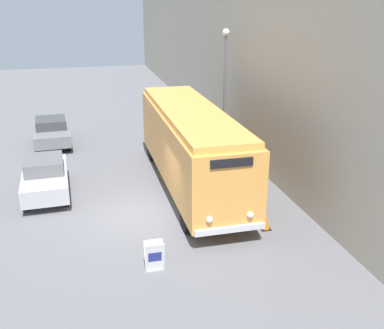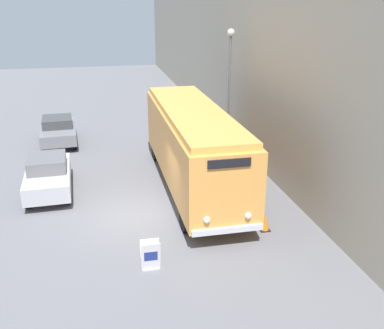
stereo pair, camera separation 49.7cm
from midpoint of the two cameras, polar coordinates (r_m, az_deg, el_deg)
name	(u,v)px [view 1 (the left image)]	position (r m, az deg, el deg)	size (l,w,h in m)	color
ground_plane	(136,217)	(17.08, -8.01, -6.57)	(80.00, 80.00, 0.00)	slate
building_wall_right	(222,59)	(26.59, 3.28, 13.25)	(0.30, 60.00, 8.77)	#B2A893
vintage_bus	(191,144)	(18.83, -0.91, 2.67)	(2.51, 10.53, 3.44)	black
sign_board	(154,256)	(13.72, -5.85, -11.54)	(0.58, 0.35, 0.94)	gray
streetlamp	(225,75)	(22.80, 3.57, 11.32)	(0.36, 0.36, 6.31)	#595E60
parked_car_near	(45,177)	(19.52, -18.85, -1.46)	(1.93, 4.15, 1.55)	black
parked_car_mid	(52,131)	(26.08, -17.91, 4.03)	(2.10, 4.19, 1.47)	black
traffic_cone	(266,222)	(16.11, 8.45, -7.18)	(0.36, 0.36, 0.59)	black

